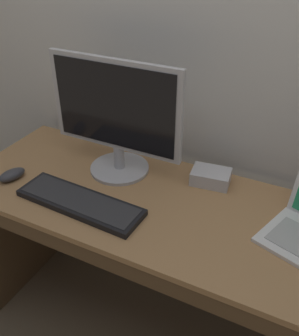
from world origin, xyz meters
name	(u,v)px	position (x,y,z in m)	size (l,w,h in m)	color
ground_plane	(175,336)	(0.00, 0.00, 0.00)	(14.00, 14.00, 0.00)	brown
back_wall	(231,31)	(0.00, 0.38, 1.32)	(4.01, 0.04, 2.63)	silver
desk	(179,259)	(0.00, -0.01, 0.53)	(1.79, 0.60, 0.77)	#A87A4C
external_monitor	(116,118)	(-0.34, 0.12, 1.02)	(0.55, 0.24, 0.47)	#B7B7BC
wired_keyboard	(80,202)	(-0.35, -0.15, 0.78)	(0.50, 0.17, 0.03)	black
computer_mouse	(12,175)	(-0.69, -0.13, 0.79)	(0.06, 0.11, 0.04)	#38383D
external_drive_box	(211,177)	(0.03, 0.21, 0.80)	(0.15, 0.10, 0.06)	silver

